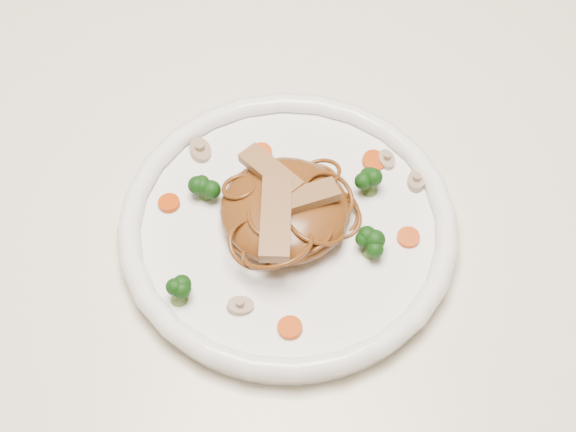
# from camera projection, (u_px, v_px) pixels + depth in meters

# --- Properties ---
(table) EXTENTS (1.20, 0.80, 0.75)m
(table) POSITION_uv_depth(u_px,v_px,m) (256.00, 241.00, 0.87)
(table) COLOR silver
(table) RESTS_ON ground
(plate) EXTENTS (0.34, 0.34, 0.02)m
(plate) POSITION_uv_depth(u_px,v_px,m) (288.00, 230.00, 0.75)
(plate) COLOR white
(plate) RESTS_ON table
(noodle_mound) EXTENTS (0.15, 0.15, 0.04)m
(noodle_mound) POSITION_uv_depth(u_px,v_px,m) (285.00, 210.00, 0.73)
(noodle_mound) COLOR brown
(noodle_mound) RESTS_ON plate
(chicken_a) EXTENTS (0.06, 0.05, 0.01)m
(chicken_a) POSITION_uv_depth(u_px,v_px,m) (302.00, 198.00, 0.71)
(chicken_a) COLOR #A5784E
(chicken_a) RESTS_ON noodle_mound
(chicken_b) EXTENTS (0.06, 0.05, 0.01)m
(chicken_b) POSITION_uv_depth(u_px,v_px,m) (271.00, 171.00, 0.73)
(chicken_b) COLOR #A5784E
(chicken_b) RESTS_ON noodle_mound
(chicken_c) EXTENTS (0.04, 0.08, 0.01)m
(chicken_c) POSITION_uv_depth(u_px,v_px,m) (276.00, 219.00, 0.70)
(chicken_c) COLOR #A5784E
(chicken_c) RESTS_ON noodle_mound
(broccoli_0) EXTENTS (0.03, 0.03, 0.03)m
(broccoli_0) POSITION_uv_depth(u_px,v_px,m) (371.00, 182.00, 0.75)
(broccoli_0) COLOR #10410D
(broccoli_0) RESTS_ON plate
(broccoli_1) EXTENTS (0.03, 0.03, 0.03)m
(broccoli_1) POSITION_uv_depth(u_px,v_px,m) (206.00, 185.00, 0.75)
(broccoli_1) COLOR #10410D
(broccoli_1) RESTS_ON plate
(broccoli_2) EXTENTS (0.03, 0.03, 0.03)m
(broccoli_2) POSITION_uv_depth(u_px,v_px,m) (177.00, 290.00, 0.69)
(broccoli_2) COLOR #10410D
(broccoli_2) RESTS_ON plate
(broccoli_3) EXTENTS (0.03, 0.03, 0.03)m
(broccoli_3) POSITION_uv_depth(u_px,v_px,m) (371.00, 244.00, 0.71)
(broccoli_3) COLOR #10410D
(broccoli_3) RESTS_ON plate
(carrot_0) EXTENTS (0.02, 0.02, 0.00)m
(carrot_0) POSITION_uv_depth(u_px,v_px,m) (374.00, 161.00, 0.78)
(carrot_0) COLOR #BD3606
(carrot_0) RESTS_ON plate
(carrot_1) EXTENTS (0.02, 0.02, 0.00)m
(carrot_1) POSITION_uv_depth(u_px,v_px,m) (169.00, 203.00, 0.75)
(carrot_1) COLOR #BD3606
(carrot_1) RESTS_ON plate
(carrot_2) EXTENTS (0.02, 0.02, 0.00)m
(carrot_2) POSITION_uv_depth(u_px,v_px,m) (408.00, 237.00, 0.73)
(carrot_2) COLOR #BD3606
(carrot_2) RESTS_ON plate
(carrot_3) EXTENTS (0.02, 0.02, 0.00)m
(carrot_3) POSITION_uv_depth(u_px,v_px,m) (261.00, 153.00, 0.79)
(carrot_3) COLOR #BD3606
(carrot_3) RESTS_ON plate
(carrot_4) EXTENTS (0.02, 0.02, 0.00)m
(carrot_4) POSITION_uv_depth(u_px,v_px,m) (290.00, 328.00, 0.68)
(carrot_4) COLOR #BD3606
(carrot_4) RESTS_ON plate
(mushroom_0) EXTENTS (0.03, 0.03, 0.01)m
(mushroom_0) POSITION_uv_depth(u_px,v_px,m) (240.00, 306.00, 0.69)
(mushroom_0) COLOR tan
(mushroom_0) RESTS_ON plate
(mushroom_1) EXTENTS (0.02, 0.02, 0.01)m
(mushroom_1) POSITION_uv_depth(u_px,v_px,m) (416.00, 181.00, 0.77)
(mushroom_1) COLOR tan
(mushroom_1) RESTS_ON plate
(mushroom_2) EXTENTS (0.04, 0.04, 0.01)m
(mushroom_2) POSITION_uv_depth(u_px,v_px,m) (200.00, 150.00, 0.79)
(mushroom_2) COLOR tan
(mushroom_2) RESTS_ON plate
(mushroom_3) EXTENTS (0.03, 0.03, 0.01)m
(mushroom_3) POSITION_uv_depth(u_px,v_px,m) (387.00, 160.00, 0.78)
(mushroom_3) COLOR tan
(mushroom_3) RESTS_ON plate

